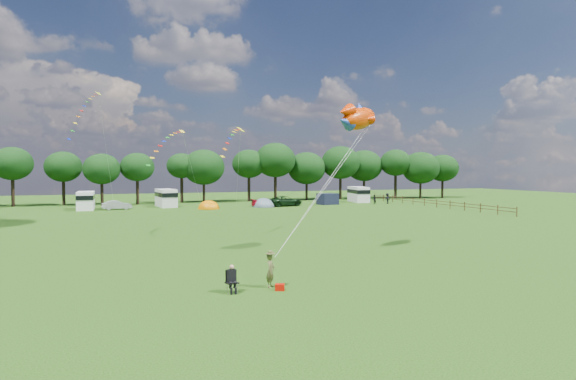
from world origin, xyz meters
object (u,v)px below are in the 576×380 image
object	(u,v)px
campervan_b	(86,200)
tent_greyblue	(263,207)
kite_flyer	(271,271)
camp_chair	(232,276)
fish_kite	(356,118)
campervan_d	(358,194)
car_b	(117,205)
car_c	(266,203)
tent_orange	(209,209)
walker_b	(387,198)
walker_a	(374,200)
campervan_c	(166,197)
car_d	(285,201)

from	to	relation	value
campervan_b	tent_greyblue	size ratio (longest dim) A/B	1.34
tent_greyblue	kite_flyer	xyz separation A→B (m)	(-13.63, -46.95, 0.77)
camp_chair	fish_kite	distance (m)	15.51
campervan_b	campervan_d	distance (m)	43.03
tent_greyblue	camp_chair	xyz separation A→B (m)	(-15.57, -47.27, 0.73)
car_b	campervan_b	xyz separation A→B (m)	(-4.04, 1.37, 0.71)
car_c	fish_kite	distance (m)	40.58
tent_orange	tent_greyblue	distance (m)	8.38
campervan_b	camp_chair	bearing A→B (deg)	-169.81
tent_orange	walker_b	size ratio (longest dim) A/B	1.95
campervan_b	kite_flyer	distance (m)	51.60
fish_kite	walker_a	bearing A→B (deg)	29.70
campervan_d	tent_greyblue	bearing A→B (deg)	113.58
car_c	camp_chair	world-z (taller)	camp_chair
walker_b	tent_orange	bearing A→B (deg)	-16.61
tent_orange	walker_b	world-z (taller)	walker_b
car_b	kite_flyer	bearing A→B (deg)	177.33
kite_flyer	fish_kite	xyz separation A→B (m)	(8.47, 7.71, 8.20)
campervan_c	car_d	bearing A→B (deg)	-112.77
campervan_d	tent_greyblue	xyz separation A→B (m)	(-18.44, -5.03, -1.39)
campervan_d	fish_kite	distance (m)	50.74
car_d	kite_flyer	xyz separation A→B (m)	(-17.13, -47.42, 0.03)
kite_flyer	walker_b	distance (m)	58.13
tent_orange	camp_chair	distance (m)	46.87
kite_flyer	campervan_d	bearing A→B (deg)	4.84
walker_b	car_b	bearing A→B (deg)	-21.29
fish_kite	walker_b	world-z (taller)	fish_kite
kite_flyer	walker_a	distance (m)	56.30
car_c	car_d	world-z (taller)	car_d
campervan_c	walker_a	bearing A→B (deg)	-107.61
walker_b	walker_a	bearing A→B (deg)	-10.23
fish_kite	campervan_c	bearing A→B (deg)	71.71
campervan_b	walker_a	distance (m)	43.06
car_c	tent_greyblue	size ratio (longest dim) A/B	1.06
car_c	walker_a	distance (m)	17.96
campervan_b	fish_kite	bearing A→B (deg)	-155.43
campervan_b	tent_greyblue	distance (m)	24.84
campervan_b	kite_flyer	world-z (taller)	campervan_b
tent_greyblue	kite_flyer	world-z (taller)	kite_flyer
tent_greyblue	car_b	bearing A→B (deg)	174.13
kite_flyer	walker_b	bearing A→B (deg)	0.02
car_d	tent_orange	xyz separation A→B (m)	(-11.82, -1.44, -0.74)
camp_chair	campervan_d	bearing A→B (deg)	43.91
walker_b	fish_kite	bearing A→B (deg)	38.15
campervan_d	camp_chair	bearing A→B (deg)	155.28
campervan_b	tent_orange	xyz separation A→B (m)	(16.23, -4.45, -1.33)
campervan_d	campervan_b	bearing A→B (deg)	100.38
car_c	car_d	distance (m)	3.17
car_c	campervan_b	world-z (taller)	campervan_b
car_b	camp_chair	size ratio (longest dim) A/B	2.86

